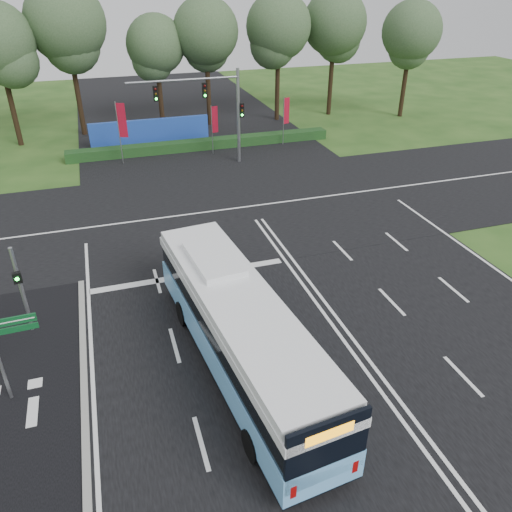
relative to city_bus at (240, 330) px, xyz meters
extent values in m
plane|color=#244918|center=(4.42, 1.98, -1.78)|extent=(120.00, 120.00, 0.00)
cube|color=black|center=(4.42, 1.98, -1.76)|extent=(20.00, 120.00, 0.04)
cube|color=black|center=(4.42, 13.98, -1.75)|extent=(120.00, 14.00, 0.05)
cube|color=black|center=(-8.08, -1.02, -1.75)|extent=(5.00, 18.00, 0.06)
cube|color=gray|center=(-5.68, -1.02, -1.72)|extent=(0.25, 18.00, 0.12)
cube|color=#6EBDFF|center=(0.00, 0.01, -0.68)|extent=(3.85, 12.49, 1.13)
cube|color=black|center=(0.00, 0.01, -1.19)|extent=(3.82, 12.42, 0.31)
cube|color=black|center=(0.00, 0.01, 0.34)|extent=(3.73, 12.29, 0.97)
cube|color=white|center=(0.00, 0.01, 0.96)|extent=(3.85, 12.49, 0.36)
cube|color=white|center=(0.00, 0.01, 1.32)|extent=(3.75, 11.99, 0.36)
cube|color=white|center=(-0.27, 2.56, 1.62)|extent=(1.96, 3.23, 0.26)
cube|color=black|center=(0.65, -6.03, 0.39)|extent=(2.48, 0.38, 2.25)
cube|color=orange|center=(0.65, -6.07, 1.11)|extent=(1.43, 0.21, 0.36)
cylinder|color=black|center=(-1.56, 3.34, -1.24)|extent=(0.40, 1.09, 1.06)
cylinder|color=black|center=(0.82, 3.60, -1.24)|extent=(0.40, 1.09, 1.06)
cylinder|color=black|center=(-0.78, -3.98, -1.24)|extent=(0.40, 1.09, 1.06)
cylinder|color=black|center=(1.61, -3.73, -1.24)|extent=(0.40, 1.09, 1.06)
cylinder|color=gray|center=(-7.67, 4.83, 0.20)|extent=(0.16, 0.16, 3.95)
cube|color=black|center=(-7.67, 4.65, 0.93)|extent=(0.34, 0.24, 0.45)
sphere|color=#19F233|center=(-7.67, 4.55, 0.93)|extent=(0.16, 0.16, 0.16)
cube|color=#0D4921|center=(-7.39, 0.94, 1.45)|extent=(1.47, 0.11, 0.29)
cube|color=#0D4921|center=(-7.39, 0.94, 1.11)|extent=(1.47, 0.11, 0.22)
cube|color=white|center=(-7.39, 0.91, 1.45)|extent=(1.37, 0.06, 0.04)
cylinder|color=gray|center=(-2.31, 24.76, 0.60)|extent=(0.07, 0.07, 4.75)
cube|color=maroon|center=(-1.98, 24.64, 1.60)|extent=(0.61, 0.26, 2.53)
cylinder|color=gray|center=(4.91, 24.99, 0.17)|extent=(0.06, 0.06, 3.89)
cube|color=maroon|center=(5.19, 25.06, 0.99)|extent=(0.51, 0.16, 2.08)
cylinder|color=gray|center=(11.23, 25.56, 0.23)|extent=(0.06, 0.06, 4.02)
cube|color=maroon|center=(11.51, 25.64, 1.08)|extent=(0.53, 0.19, 2.14)
cylinder|color=gray|center=(6.42, 22.48, 1.72)|extent=(0.24, 0.24, 7.00)
cylinder|color=gray|center=(2.42, 22.48, 4.62)|extent=(8.00, 0.16, 0.16)
cube|color=black|center=(3.92, 22.48, 3.82)|extent=(0.32, 0.28, 1.05)
cube|color=black|center=(0.42, 22.48, 3.82)|extent=(0.32, 0.28, 1.05)
cube|color=black|center=(6.67, 22.48, 2.22)|extent=(0.32, 0.28, 1.05)
cube|color=#143817|center=(4.42, 26.48, -1.38)|extent=(22.00, 1.20, 0.80)
cube|color=#2046AF|center=(0.42, 28.98, -0.68)|extent=(10.00, 0.30, 2.20)
cylinder|color=black|center=(-10.29, 32.38, 2.19)|extent=(0.44, 0.44, 7.94)
cylinder|color=black|center=(-5.01, 33.95, 2.67)|extent=(0.44, 0.44, 8.89)
sphere|color=#344E2E|center=(-5.01, 33.95, 7.58)|extent=(6.55, 6.55, 6.55)
cylinder|color=black|center=(2.21, 34.20, 1.73)|extent=(0.44, 0.44, 7.01)
sphere|color=#344E2E|center=(2.21, 34.20, 5.60)|extent=(5.16, 5.16, 5.16)
cylinder|color=black|center=(6.68, 33.71, 2.20)|extent=(0.44, 0.44, 7.95)
sphere|color=#344E2E|center=(6.68, 33.71, 6.60)|extent=(5.86, 5.86, 5.86)
cylinder|color=black|center=(13.51, 33.48, 2.30)|extent=(0.44, 0.44, 8.16)
sphere|color=#344E2E|center=(13.51, 33.48, 6.81)|extent=(6.01, 6.01, 6.01)
cylinder|color=black|center=(19.41, 33.95, 2.37)|extent=(0.44, 0.44, 8.29)
sphere|color=#344E2E|center=(19.41, 33.95, 6.95)|extent=(6.11, 6.11, 6.11)
cylinder|color=black|center=(26.10, 30.99, 2.04)|extent=(0.44, 0.44, 7.63)
sphere|color=#344E2E|center=(26.10, 30.99, 6.26)|extent=(5.63, 5.63, 5.63)
camera|label=1|loc=(-3.79, -13.82, 11.35)|focal=35.00mm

